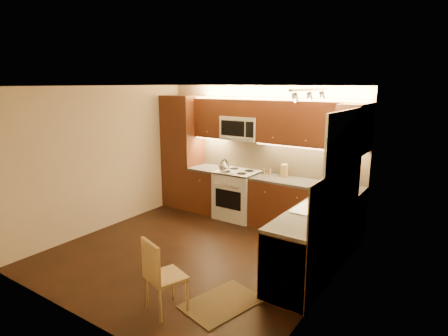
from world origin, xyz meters
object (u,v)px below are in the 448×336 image
Objects in this scene: microwave at (242,128)px; dining_chair at (166,275)px; stove at (237,195)px; kettle at (224,166)px; knife_block at (284,170)px; soap_bottle at (336,194)px; toaster_oven at (338,179)px; sink at (319,202)px.

microwave reaches higher than dining_chair.
kettle reaches higher than stove.
microwave is 1.12m from knife_block.
microwave is at bearing 138.70° from soap_bottle.
soap_bottle is 2.65m from dining_chair.
stove is 4.50× the size of soap_bottle.
knife_block is 1.52m from soap_bottle.
stove is 3.18m from dining_chair.
microwave reaches higher than toaster_oven.
kettle is 1.20× the size of soap_bottle.
toaster_oven is at bearing 96.26° from sink.
toaster_oven is at bearing -18.69° from knife_block.
soap_bottle reaches higher than sink.
sink is 3.50× the size of kettle.
toaster_oven is 3.29m from dining_chair.
kettle is (-0.17, -0.33, -0.68)m from microwave.
microwave is 2.48m from sink.
toaster_oven reaches higher than sink.
microwave is 3.09× the size of kettle.
toaster_oven is at bearing 2.43° from stove.
kettle reaches higher than soap_bottle.
dining_chair is (-1.14, -2.33, -0.56)m from soap_bottle.
soap_bottle is (1.23, -0.89, -0.01)m from knife_block.
sink is (2.00, -1.26, -0.74)m from microwave.
knife_block reaches higher than dining_chair.
microwave is 0.77m from kettle.
kettle is at bearing -117.61° from microwave.
kettle reaches higher than toaster_oven.
soap_bottle is at bearing -74.77° from toaster_oven.
kettle reaches higher than knife_block.
kettle is 2.06m from toaster_oven.
knife_block reaches higher than stove.
knife_block is 0.25× the size of dining_chair.
knife_block is at bearing 130.75° from sink.
microwave reaches higher than soap_bottle.
soap_bottle is at bearing 77.58° from sink.
dining_chair is (1.13, -2.83, -0.60)m from kettle.
sink is (2.00, -1.12, 0.52)m from stove.
stove is at bearing 61.33° from kettle.
microwave is at bearing 147.79° from sink.
microwave reaches higher than stove.
toaster_oven is 1.78× the size of knife_block.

